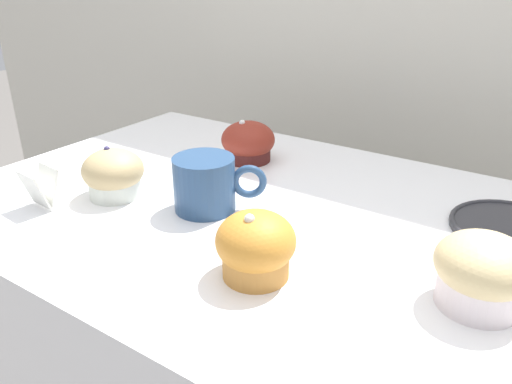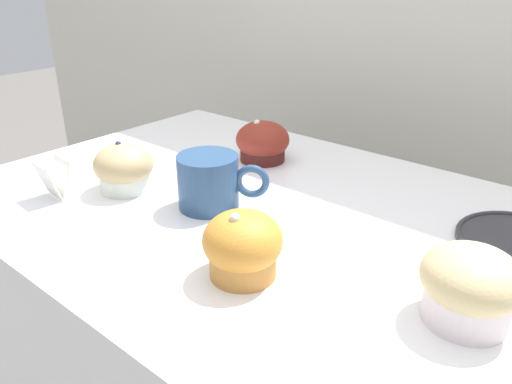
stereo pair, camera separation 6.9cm
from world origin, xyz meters
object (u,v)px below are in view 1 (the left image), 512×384
object	(u,v)px
muffin_front_center	(482,272)
muffin_back_left	(256,246)
muffin_back_right	(114,174)
coffee_cup	(206,183)
muffin_front_left	(248,143)

from	to	relation	value
muffin_front_center	muffin_back_left	distance (m)	0.24
muffin_back_left	muffin_back_right	size ratio (longest dim) A/B	0.98
muffin_front_center	coffee_cup	distance (m)	0.38
muffin_back_right	muffin_front_center	bearing A→B (deg)	2.63
muffin_front_center	coffee_cup	world-z (taller)	muffin_front_center
muffin_back_right	coffee_cup	distance (m)	0.15
muffin_front_left	coffee_cup	size ratio (longest dim) A/B	0.79
muffin_back_left	muffin_front_left	size ratio (longest dim) A/B	0.95
muffin_front_left	muffin_front_center	bearing A→B (deg)	-26.18
muffin_back_right	muffin_front_left	distance (m)	0.26
muffin_front_center	muffin_back_right	world-z (taller)	muffin_front_center
muffin_back_right	coffee_cup	world-z (taller)	same
muffin_front_left	muffin_back_right	bearing A→B (deg)	-108.91
muffin_front_center	muffin_front_left	world-z (taller)	muffin_front_center
muffin_back_right	muffin_front_left	world-z (taller)	muffin_back_right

